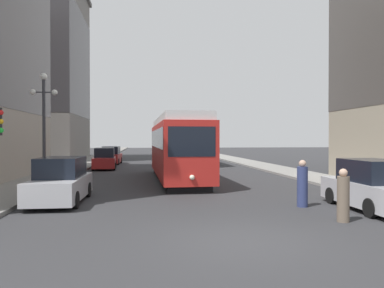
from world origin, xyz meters
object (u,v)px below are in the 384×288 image
(parked_car_right_far, at_px, (372,187))
(transit_bus, at_px, (196,145))
(parked_car_left_near, at_px, (61,182))
(parked_car_left_far, at_px, (105,159))
(parked_car_left_mid, at_px, (111,156))
(pedestrian_crossing_near, at_px, (302,185))
(streetcar, at_px, (177,146))
(lamp_post_left_near, at_px, (44,112))
(pedestrian_crossing_far, at_px, (343,197))

(parked_car_right_far, bearing_deg, transit_bus, -82.09)
(parked_car_left_near, bearing_deg, transit_bus, 69.47)
(transit_bus, distance_m, parked_car_left_far, 10.40)
(parked_car_left_mid, bearing_deg, parked_car_left_far, -87.65)
(transit_bus, xyz_separation_m, parked_car_left_mid, (-8.68, 0.69, -1.10))
(parked_car_left_far, distance_m, pedestrian_crossing_near, 20.85)
(streetcar, distance_m, transit_bus, 14.90)
(parked_car_left_near, xyz_separation_m, pedestrian_crossing_near, (9.26, -2.19, -0.02))
(streetcar, relative_size, parked_car_left_near, 2.83)
(streetcar, bearing_deg, lamp_post_left_near, -160.34)
(streetcar, distance_m, parked_car_left_mid, 16.19)
(streetcar, height_order, transit_bus, streetcar)
(parked_car_left_mid, relative_size, pedestrian_crossing_far, 2.75)
(streetcar, xyz_separation_m, transit_bus, (3.29, 14.53, -0.15))
(transit_bus, bearing_deg, parked_car_right_far, -83.65)
(parked_car_right_far, bearing_deg, lamp_post_left_near, -28.95)
(parked_car_left_near, height_order, pedestrian_crossing_near, parked_car_left_near)
(parked_car_right_far, bearing_deg, streetcar, -58.65)
(parked_car_left_near, distance_m, parked_car_right_far, 11.89)
(streetcar, height_order, lamp_post_left_near, lamp_post_left_near)
(lamp_post_left_near, bearing_deg, pedestrian_crossing_near, -32.13)
(streetcar, xyz_separation_m, parked_car_left_mid, (-5.38, 15.22, -1.26))
(parked_car_left_far, bearing_deg, streetcar, -61.99)
(transit_bus, xyz_separation_m, pedestrian_crossing_far, (0.74, -26.85, -1.18))
(parked_car_right_far, bearing_deg, parked_car_left_mid, -64.52)
(parked_car_left_far, bearing_deg, parked_car_left_mid, 86.81)
(parked_car_left_near, relative_size, parked_car_left_mid, 0.99)
(parked_car_left_far, height_order, lamp_post_left_near, lamp_post_left_near)
(parked_car_right_far, distance_m, pedestrian_crossing_near, 2.40)
(parked_car_left_far, bearing_deg, parked_car_right_far, -62.73)
(streetcar, relative_size, transit_bus, 1.14)
(parked_car_left_mid, bearing_deg, lamp_post_left_near, -93.66)
(transit_bus, xyz_separation_m, lamp_post_left_near, (-10.58, -17.30, 2.04))
(streetcar, height_order, parked_car_left_mid, streetcar)
(parked_car_right_far, height_order, parked_car_left_far, same)
(parked_car_left_mid, relative_size, lamp_post_left_near, 0.77)
(parked_car_right_far, height_order, lamp_post_left_near, lamp_post_left_near)
(parked_car_left_near, bearing_deg, parked_car_left_far, 90.89)
(parked_car_right_far, height_order, pedestrian_crossing_far, parked_car_right_far)
(transit_bus, distance_m, lamp_post_left_near, 20.38)
(parked_car_left_mid, relative_size, pedestrian_crossing_near, 2.56)
(parked_car_left_mid, bearing_deg, transit_bus, -2.17)
(parked_car_right_far, relative_size, lamp_post_left_near, 0.73)
(pedestrian_crossing_near, height_order, lamp_post_left_near, lamp_post_left_near)
(streetcar, height_order, parked_car_left_near, streetcar)
(parked_car_left_far, xyz_separation_m, pedestrian_crossing_far, (9.42, -21.23, -0.08))
(parked_car_left_near, relative_size, pedestrian_crossing_near, 2.54)
(streetcar, relative_size, pedestrian_crossing_far, 7.74)
(transit_bus, bearing_deg, pedestrian_crossing_near, -88.66)
(streetcar, height_order, pedestrian_crossing_near, streetcar)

